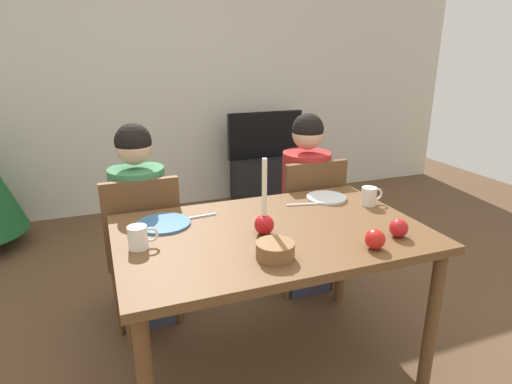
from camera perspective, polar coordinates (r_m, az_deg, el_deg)
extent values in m
plane|color=brown|center=(2.39, 1.82, -21.74)|extent=(7.68, 7.68, 0.00)
cube|color=beige|center=(4.34, -11.65, 14.98)|extent=(6.40, 0.10, 2.60)
cube|color=brown|center=(2.00, 2.04, -5.53)|extent=(1.40, 0.90, 0.04)
cylinder|color=brown|center=(2.21, 22.25, -15.53)|extent=(0.06, 0.06, 0.71)
cylinder|color=brown|center=(2.39, -16.58, -12.18)|extent=(0.06, 0.06, 0.71)
cylinder|color=brown|center=(2.74, 11.29, -7.54)|extent=(0.06, 0.06, 0.71)
cube|color=brown|center=(2.62, -14.82, -7.23)|extent=(0.40, 0.40, 0.04)
cube|color=brown|center=(2.36, -14.80, -3.68)|extent=(0.40, 0.04, 0.45)
cylinder|color=brown|center=(2.89, -11.46, -9.43)|extent=(0.04, 0.04, 0.41)
cylinder|color=brown|center=(2.87, -18.26, -10.28)|extent=(0.04, 0.04, 0.41)
cylinder|color=brown|center=(2.60, -10.15, -12.79)|extent=(0.04, 0.04, 0.41)
cylinder|color=brown|center=(2.57, -17.81, -13.79)|extent=(0.04, 0.04, 0.41)
cube|color=brown|center=(2.88, 5.93, -4.27)|extent=(0.40, 0.40, 0.04)
cube|color=brown|center=(2.65, 7.83, -0.78)|extent=(0.40, 0.04, 0.45)
cylinder|color=brown|center=(3.18, 7.20, -6.46)|extent=(0.04, 0.04, 0.41)
cylinder|color=brown|center=(3.05, 1.48, -7.46)|extent=(0.04, 0.04, 0.41)
cylinder|color=brown|center=(2.92, 10.31, -9.05)|extent=(0.04, 0.04, 0.41)
cylinder|color=brown|center=(2.78, 4.16, -10.33)|extent=(0.04, 0.04, 0.41)
cube|color=#33384C|center=(2.67, -14.33, -11.64)|extent=(0.28, 0.28, 0.45)
cylinder|color=#387A4C|center=(2.48, -15.17, -2.28)|extent=(0.30, 0.30, 0.48)
sphere|color=tan|center=(2.38, -15.89, 5.74)|extent=(0.19, 0.19, 0.19)
sphere|color=black|center=(2.37, -15.95, 6.44)|extent=(0.19, 0.19, 0.19)
cube|color=#33384C|center=(2.93, 6.24, -8.32)|extent=(0.28, 0.28, 0.45)
cylinder|color=#AD2323|center=(2.75, 6.57, 0.35)|extent=(0.30, 0.30, 0.48)
sphere|color=tan|center=(2.66, 6.85, 7.63)|extent=(0.19, 0.19, 0.19)
sphere|color=black|center=(2.66, 6.88, 8.26)|extent=(0.19, 0.19, 0.19)
cube|color=black|center=(4.48, 1.21, 1.64)|extent=(0.64, 0.40, 0.48)
cube|color=black|center=(4.37, 1.24, 7.56)|extent=(0.79, 0.04, 0.46)
cube|color=black|center=(4.37, 1.25, 7.55)|extent=(0.76, 0.05, 0.46)
sphere|color=red|center=(1.92, 1.09, -4.35)|extent=(0.09, 0.09, 0.09)
cylinder|color=#EFE5C6|center=(1.86, 1.12, 0.60)|extent=(0.02, 0.02, 0.26)
cylinder|color=teal|center=(2.08, -12.15, -4.09)|extent=(0.26, 0.26, 0.01)
cylinder|color=silver|center=(2.42, 9.28, -0.73)|extent=(0.22, 0.22, 0.01)
cylinder|color=white|center=(1.86, -15.37, -5.82)|extent=(0.08, 0.08, 0.10)
torus|color=white|center=(1.86, -13.77, -5.49)|extent=(0.07, 0.01, 0.07)
cylinder|color=silver|center=(2.35, 14.69, -0.55)|extent=(0.08, 0.08, 0.10)
torus|color=silver|center=(2.38, 15.72, -0.29)|extent=(0.07, 0.01, 0.07)
cube|color=silver|center=(2.14, -7.58, -3.24)|extent=(0.18, 0.03, 0.01)
cube|color=silver|center=(2.30, 6.24, -1.64)|extent=(0.18, 0.05, 0.01)
cylinder|color=brown|center=(1.72, 2.56, -7.73)|extent=(0.16, 0.16, 0.07)
sphere|color=red|center=(2.00, 18.36, -4.55)|extent=(0.08, 0.08, 0.08)
sphere|color=red|center=(1.86, 15.47, -6.03)|extent=(0.09, 0.09, 0.09)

